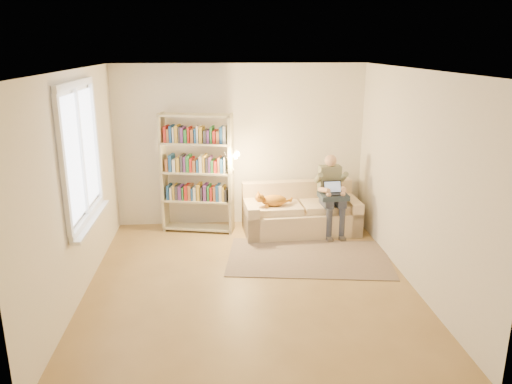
{
  "coord_description": "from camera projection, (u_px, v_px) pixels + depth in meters",
  "views": [
    {
      "loc": [
        -0.38,
        -5.68,
        2.86
      ],
      "look_at": [
        0.16,
        1.0,
        0.89
      ],
      "focal_mm": 35.0,
      "sensor_mm": 36.0,
      "label": 1
    }
  ],
  "objects": [
    {
      "name": "wall_back",
      "position": [
        240.0,
        146.0,
        8.05
      ],
      "size": [
        4.0,
        0.02,
        2.6
      ],
      "primitive_type": "cube",
      "color": "silver",
      "rests_on": "floor"
    },
    {
      "name": "rug",
      "position": [
        309.0,
        258.0,
        6.98
      ],
      "size": [
        2.4,
        1.62,
        0.01
      ],
      "primitive_type": "cube",
      "rotation": [
        0.0,
        0.0,
        -0.14
      ],
      "color": "#826E5E",
      "rests_on": "floor"
    },
    {
      "name": "wall_front",
      "position": [
        269.0,
        261.0,
        3.75
      ],
      "size": [
        4.0,
        0.02,
        2.6
      ],
      "primitive_type": "cube",
      "color": "silver",
      "rests_on": "floor"
    },
    {
      "name": "window",
      "position": [
        85.0,
        176.0,
        5.92
      ],
      "size": [
        0.12,
        1.52,
        1.69
      ],
      "color": "white",
      "rests_on": "wall_left"
    },
    {
      "name": "blanket",
      "position": [
        328.0,
        196.0,
        7.64
      ],
      "size": [
        0.44,
        0.37,
        0.08
      ],
      "primitive_type": "cube",
      "rotation": [
        0.0,
        0.0,
        0.06
      ],
      "color": "#23303E",
      "rests_on": "person"
    },
    {
      "name": "bookshelf",
      "position": [
        197.0,
        168.0,
        7.74
      ],
      "size": [
        1.23,
        0.59,
        1.88
      ],
      "rotation": [
        0.0,
        0.0,
        -0.21
      ],
      "color": "#BCB38E",
      "rests_on": "floor"
    },
    {
      "name": "wall_left",
      "position": [
        77.0,
        186.0,
        5.75
      ],
      "size": [
        0.02,
        4.5,
        2.6
      ],
      "primitive_type": "cube",
      "color": "silver",
      "rests_on": "floor"
    },
    {
      "name": "wall_right",
      "position": [
        413.0,
        179.0,
        6.05
      ],
      "size": [
        0.02,
        4.5,
        2.6
      ],
      "primitive_type": "cube",
      "color": "silver",
      "rests_on": "floor"
    },
    {
      "name": "laptop",
      "position": [
        329.0,
        191.0,
        7.62
      ],
      "size": [
        0.29,
        0.26,
        0.23
      ],
      "rotation": [
        0.0,
        0.0,
        0.06
      ],
      "color": "black",
      "rests_on": "blanket"
    },
    {
      "name": "ceiling",
      "position": [
        249.0,
        70.0,
        5.53
      ],
      "size": [
        4.0,
        4.5,
        0.02
      ],
      "primitive_type": "cube",
      "color": "white",
      "rests_on": "wall_back"
    },
    {
      "name": "floor",
      "position": [
        250.0,
        282.0,
        6.27
      ],
      "size": [
        4.5,
        4.5,
        0.0
      ],
      "primitive_type": "plane",
      "color": "olive",
      "rests_on": "ground"
    },
    {
      "name": "sofa",
      "position": [
        300.0,
        215.0,
        7.92
      ],
      "size": [
        1.83,
        0.91,
        0.76
      ],
      "rotation": [
        0.0,
        0.0,
        0.06
      ],
      "color": "beige",
      "rests_on": "floor"
    },
    {
      "name": "cat",
      "position": [
        275.0,
        200.0,
        7.67
      ],
      "size": [
        0.59,
        0.23,
        0.22
      ],
      "rotation": [
        0.0,
        0.0,
        0.06
      ],
      "color": "orange",
      "rests_on": "sofa"
    },
    {
      "name": "person",
      "position": [
        331.0,
        190.0,
        7.73
      ],
      "size": [
        0.36,
        0.56,
        1.24
      ],
      "rotation": [
        0.0,
        0.0,
        0.06
      ],
      "color": "gray",
      "rests_on": "sofa"
    }
  ]
}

